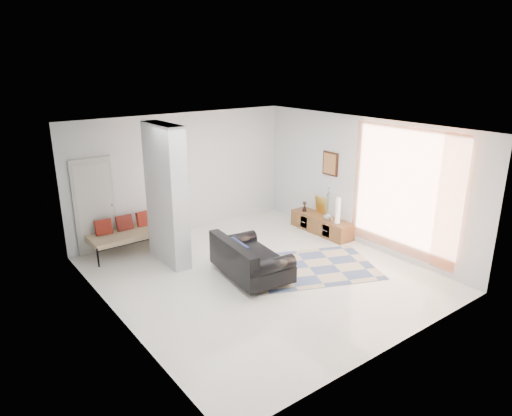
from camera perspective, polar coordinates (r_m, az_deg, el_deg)
floor at (r=8.87m, az=0.53°, el=-8.25°), size 6.00×6.00×0.00m
ceiling at (r=8.03m, az=0.59°, el=9.97°), size 6.00×6.00×0.00m
wall_back at (r=10.79m, az=-9.20°, el=4.25°), size 6.00×0.00×6.00m
wall_front at (r=6.38m, az=17.26°, el=-6.13°), size 6.00×0.00×6.00m
wall_left at (r=7.11m, az=-17.36°, el=-3.64°), size 0.00×6.00×6.00m
wall_right at (r=10.19m, az=12.95°, el=3.20°), size 0.00×6.00×6.00m
partition_column at (r=9.11m, az=-11.14°, el=1.57°), size 0.35×1.20×2.80m
hallway_door at (r=10.09m, az=-19.54°, el=0.22°), size 0.85×0.06×2.04m
curtain at (r=9.44m, az=17.94°, el=1.93°), size 0.00×2.55×2.55m
wall_art at (r=10.69m, az=9.27°, el=5.49°), size 0.04×0.45×0.55m
media_console at (r=10.96m, az=8.16°, el=-2.03°), size 0.45×1.68×0.80m
loveseat at (r=8.61m, az=-0.99°, el=-6.51°), size 1.15×1.75×0.76m
daybed at (r=10.19m, az=-14.99°, el=-2.82°), size 2.00×0.86×0.77m
area_rug at (r=9.17m, az=6.66°, el=-7.41°), size 3.01×2.55×0.01m
cylinder_lamp at (r=10.44m, az=10.22°, el=-0.30°), size 0.11×0.11×0.59m
bronze_figurine at (r=11.19m, az=6.10°, el=0.21°), size 0.13×0.13×0.25m
vase at (r=10.68m, az=8.90°, el=-0.99°), size 0.19×0.19×0.18m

